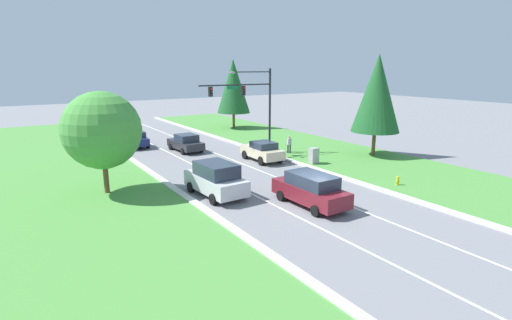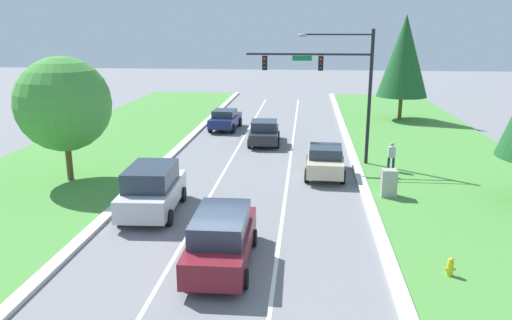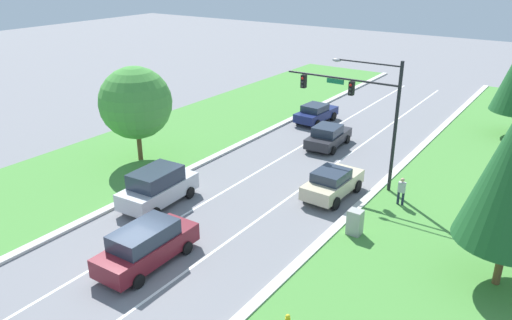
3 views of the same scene
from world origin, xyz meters
TOP-DOWN VIEW (x-y plane):
  - ground_plane at (0.00, 0.00)m, footprint 160.00×160.00m
  - curb_strip_right at (5.65, 0.00)m, footprint 0.50×90.00m
  - curb_strip_left at (-5.65, 0.00)m, footprint 0.50×90.00m
  - grass_verge_left at (-10.90, 0.00)m, footprint 10.00×90.00m
  - lane_stripe_inner_left at (-1.80, 0.00)m, footprint 0.14×81.00m
  - lane_stripe_inner_right at (1.80, 0.00)m, footprint 0.14×81.00m
  - traffic_signal_mast at (4.23, 14.04)m, footprint 7.15×0.41m
  - silver_suv at (-3.84, 5.14)m, footprint 2.44×4.84m
  - burgundy_suv at (-0.04, 0.59)m, footprint 2.17×5.04m
  - champagne_sedan at (3.78, 11.49)m, footprint 2.20×4.49m
  - navy_sedan at (-3.62, 23.46)m, footprint 2.22×4.45m
  - charcoal_sedan at (-0.15, 18.80)m, footprint 2.29×4.49m
  - utility_cabinet at (6.66, 8.17)m, footprint 0.70×0.60m
  - pedestrian at (7.46, 12.58)m, footprint 0.40×0.23m
  - oak_near_left_tree at (-9.52, 9.18)m, footprint 4.79×4.79m

SIDE VIEW (x-z plane):
  - ground_plane at x=0.00m, z-range 0.00..0.00m
  - lane_stripe_inner_left at x=-1.80m, z-range 0.00..0.01m
  - lane_stripe_inner_right at x=1.80m, z-range 0.00..0.01m
  - grass_verge_left at x=-10.90m, z-range 0.00..0.08m
  - curb_strip_right at x=5.65m, z-range 0.00..0.15m
  - curb_strip_left at x=-5.65m, z-range 0.00..0.15m
  - utility_cabinet at x=6.66m, z-range 0.00..1.38m
  - charcoal_sedan at x=-0.15m, z-range -0.01..1.64m
  - navy_sedan at x=-3.62m, z-range 0.03..1.61m
  - champagne_sedan at x=3.78m, z-range 0.03..1.72m
  - pedestrian at x=7.46m, z-range 0.09..1.78m
  - burgundy_suv at x=-0.04m, z-range 0.02..1.92m
  - silver_suv at x=-3.84m, z-range 0.02..2.13m
  - oak_near_left_tree at x=-9.52m, z-range 0.83..7.29m
  - traffic_signal_mast at x=4.23m, z-range 1.27..9.01m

